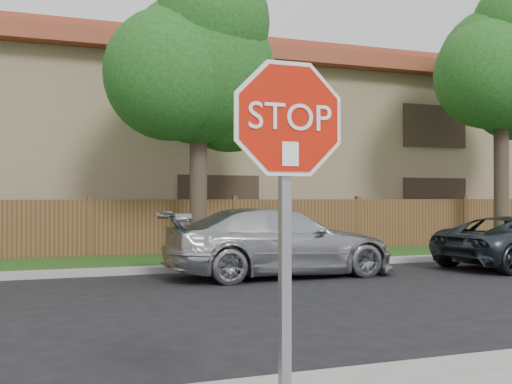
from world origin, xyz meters
name	(u,v)px	position (x,y,z in m)	size (l,w,h in m)	color
far_curb	(102,272)	(0.00, 8.15, 0.07)	(70.00, 0.30, 0.15)	gray
grass_strip	(95,264)	(0.00, 9.80, 0.06)	(70.00, 3.00, 0.12)	#1E4714
fence	(90,230)	(0.00, 11.40, 0.80)	(70.00, 0.12, 1.60)	#52311C
apartment_building	(78,144)	(0.00, 17.00, 3.53)	(35.20, 9.20, 7.20)	#8B7A56
tree_mid	(201,69)	(2.52, 9.57, 4.87)	(4.80, 3.90, 7.35)	#382B21
tree_right	(505,69)	(12.02, 9.57, 5.57)	(4.80, 3.90, 8.20)	#382B21
stop_sign	(288,170)	(0.22, -1.48, 1.83)	(1.01, 0.13, 2.55)	gray
sedan_right	(280,242)	(3.53, 6.78, 0.71)	(2.00, 4.93, 1.43)	#A9ACB0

